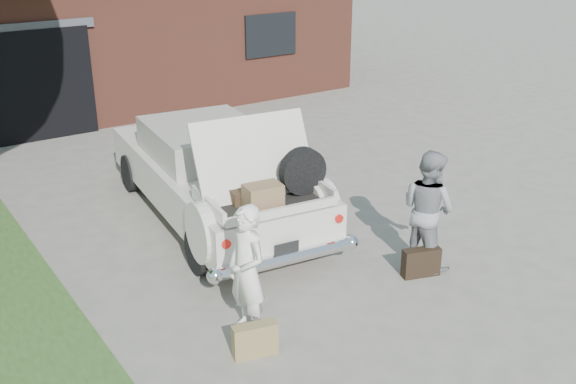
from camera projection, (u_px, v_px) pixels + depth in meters
ground at (316, 291)px, 8.15m from camera, size 90.00×90.00×0.00m
house at (77, 26)px, 16.81m from camera, size 12.80×7.80×3.30m
sedan at (214, 173)px, 9.94m from camera, size 2.35×4.94×1.89m
woman_left at (247, 272)px, 7.09m from camera, size 0.39×0.56×1.49m
woman_right at (428, 209)px, 8.51m from camera, size 0.66×0.81×1.56m
suitcase_left at (255, 340)px, 6.91m from camera, size 0.49×0.26×0.36m
suitcase_right at (421, 262)px, 8.44m from camera, size 0.51×0.29×0.37m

